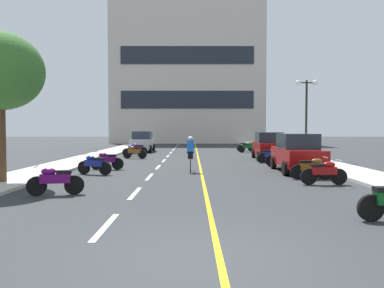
{
  "coord_description": "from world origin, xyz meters",
  "views": [
    {
      "loc": [
        -0.18,
        -5.67,
        2.05
      ],
      "look_at": [
        -0.19,
        15.36,
        1.18
      ],
      "focal_mm": 34.58,
      "sensor_mm": 36.0,
      "label": 1
    }
  ],
  "objects_px": {
    "parked_car_near": "(297,153)",
    "motorcycle_6": "(281,158)",
    "motorcycle_1": "(55,180)",
    "motorcycle_11": "(248,147)",
    "parked_car_far": "(142,141)",
    "street_lamp_mid": "(307,101)",
    "motorcycle_2": "(324,172)",
    "cyclist_rider": "(190,153)",
    "motorcycle_7": "(270,155)",
    "motorcycle_9": "(134,150)",
    "motorcycle_8": "(135,152)",
    "motorcycle_12": "(246,146)",
    "motorcycle_4": "(94,164)",
    "motorcycle_3": "(312,168)",
    "parked_car_mid": "(269,146)",
    "motorcycle_5": "(107,160)",
    "motorcycle_10": "(137,149)"
  },
  "relations": [
    {
      "from": "parked_car_near",
      "to": "motorcycle_6",
      "type": "height_order",
      "value": "parked_car_near"
    },
    {
      "from": "motorcycle_1",
      "to": "motorcycle_11",
      "type": "xyz_separation_m",
      "value": [
        9.06,
        20.57,
        0.0
      ]
    },
    {
      "from": "parked_car_far",
      "to": "street_lamp_mid",
      "type": "bearing_deg",
      "value": -35.98
    },
    {
      "from": "motorcycle_2",
      "to": "cyclist_rider",
      "type": "bearing_deg",
      "value": 141.19
    },
    {
      "from": "motorcycle_7",
      "to": "motorcycle_9",
      "type": "xyz_separation_m",
      "value": [
        -9.08,
        5.3,
        0.0
      ]
    },
    {
      "from": "motorcycle_1",
      "to": "motorcycle_7",
      "type": "xyz_separation_m",
      "value": [
        8.94,
        10.88,
        0.0
      ]
    },
    {
      "from": "motorcycle_8",
      "to": "motorcycle_12",
      "type": "bearing_deg",
      "value": 43.09
    },
    {
      "from": "motorcycle_12",
      "to": "cyclist_rider",
      "type": "distance_m",
      "value": 16.94
    },
    {
      "from": "motorcycle_2",
      "to": "cyclist_rider",
      "type": "relative_size",
      "value": 0.96
    },
    {
      "from": "motorcycle_7",
      "to": "motorcycle_6",
      "type": "bearing_deg",
      "value": -86.0
    },
    {
      "from": "parked_car_far",
      "to": "motorcycle_1",
      "type": "xyz_separation_m",
      "value": [
        0.22,
        -21.63,
        -0.44
      ]
    },
    {
      "from": "motorcycle_9",
      "to": "motorcycle_12",
      "type": "bearing_deg",
      "value": 33.28
    },
    {
      "from": "motorcycle_6",
      "to": "cyclist_rider",
      "type": "distance_m",
      "value": 5.67
    },
    {
      "from": "parked_car_near",
      "to": "motorcycle_2",
      "type": "xyz_separation_m",
      "value": [
        -0.16,
        -4.03,
        -0.44
      ]
    },
    {
      "from": "street_lamp_mid",
      "to": "parked_car_far",
      "type": "height_order",
      "value": "street_lamp_mid"
    },
    {
      "from": "motorcycle_4",
      "to": "cyclist_rider",
      "type": "xyz_separation_m",
      "value": [
        4.29,
        0.94,
        0.41
      ]
    },
    {
      "from": "motorcycle_7",
      "to": "motorcycle_12",
      "type": "height_order",
      "value": "same"
    },
    {
      "from": "motorcycle_4",
      "to": "motorcycle_3",
      "type": "bearing_deg",
      "value": -9.54
    },
    {
      "from": "parked_car_mid",
      "to": "motorcycle_5",
      "type": "relative_size",
      "value": 2.51
    },
    {
      "from": "motorcycle_2",
      "to": "motorcycle_4",
      "type": "relative_size",
      "value": 1.04
    },
    {
      "from": "motorcycle_5",
      "to": "motorcycle_10",
      "type": "height_order",
      "value": "same"
    },
    {
      "from": "motorcycle_3",
      "to": "motorcycle_6",
      "type": "relative_size",
      "value": 1.0
    },
    {
      "from": "motorcycle_5",
      "to": "motorcycle_11",
      "type": "height_order",
      "value": "same"
    },
    {
      "from": "motorcycle_10",
      "to": "motorcycle_12",
      "type": "xyz_separation_m",
      "value": [
        9.25,
        4.09,
        0.0
      ]
    },
    {
      "from": "parked_car_near",
      "to": "motorcycle_4",
      "type": "xyz_separation_m",
      "value": [
        -9.35,
        -1.03,
        -0.44
      ]
    },
    {
      "from": "parked_car_near",
      "to": "parked_car_mid",
      "type": "relative_size",
      "value": 0.99
    },
    {
      "from": "parked_car_near",
      "to": "motorcycle_11",
      "type": "distance_m",
      "value": 14.45
    },
    {
      "from": "motorcycle_7",
      "to": "motorcycle_10",
      "type": "distance_m",
      "value": 11.65
    },
    {
      "from": "motorcycle_4",
      "to": "motorcycle_5",
      "type": "distance_m",
      "value": 2.04
    },
    {
      "from": "motorcycle_5",
      "to": "motorcycle_10",
      "type": "distance_m",
      "value": 11.01
    },
    {
      "from": "motorcycle_3",
      "to": "motorcycle_11",
      "type": "relative_size",
      "value": 1.0
    },
    {
      "from": "motorcycle_10",
      "to": "parked_car_near",
      "type": "bearing_deg",
      "value": -52.11
    },
    {
      "from": "parked_car_mid",
      "to": "motorcycle_1",
      "type": "height_order",
      "value": "parked_car_mid"
    },
    {
      "from": "parked_car_far",
      "to": "motorcycle_12",
      "type": "xyz_separation_m",
      "value": [
        9.3,
        0.61,
        -0.44
      ]
    },
    {
      "from": "motorcycle_1",
      "to": "motorcycle_6",
      "type": "relative_size",
      "value": 0.99
    },
    {
      "from": "parked_car_mid",
      "to": "motorcycle_1",
      "type": "xyz_separation_m",
      "value": [
        -9.35,
        -13.31,
        -0.44
      ]
    },
    {
      "from": "motorcycle_10",
      "to": "cyclist_rider",
      "type": "bearing_deg",
      "value": -70.45
    },
    {
      "from": "parked_car_far",
      "to": "motorcycle_11",
      "type": "height_order",
      "value": "parked_car_far"
    },
    {
      "from": "street_lamp_mid",
      "to": "motorcycle_9",
      "type": "distance_m",
      "value": 12.75
    },
    {
      "from": "motorcycle_1",
      "to": "motorcycle_7",
      "type": "relative_size",
      "value": 1.01
    },
    {
      "from": "motorcycle_8",
      "to": "cyclist_rider",
      "type": "xyz_separation_m",
      "value": [
        3.87,
        -7.96,
        0.41
      ]
    },
    {
      "from": "street_lamp_mid",
      "to": "motorcycle_1",
      "type": "height_order",
      "value": "street_lamp_mid"
    },
    {
      "from": "parked_car_mid",
      "to": "motorcycle_12",
      "type": "xyz_separation_m",
      "value": [
        -0.26,
        8.93,
        -0.44
      ]
    },
    {
      "from": "parked_car_far",
      "to": "motorcycle_4",
      "type": "bearing_deg",
      "value": -89.78
    },
    {
      "from": "motorcycle_7",
      "to": "parked_car_near",
      "type": "bearing_deg",
      "value": -86.9
    },
    {
      "from": "motorcycle_3",
      "to": "motorcycle_6",
      "type": "bearing_deg",
      "value": 89.74
    },
    {
      "from": "parked_car_mid",
      "to": "motorcycle_2",
      "type": "bearing_deg",
      "value": -91.6
    },
    {
      "from": "parked_car_near",
      "to": "motorcycle_2",
      "type": "relative_size",
      "value": 2.5
    },
    {
      "from": "motorcycle_11",
      "to": "motorcycle_3",
      "type": "bearing_deg",
      "value": -90.01
    },
    {
      "from": "parked_car_mid",
      "to": "motorcycle_8",
      "type": "relative_size",
      "value": 2.55
    }
  ]
}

